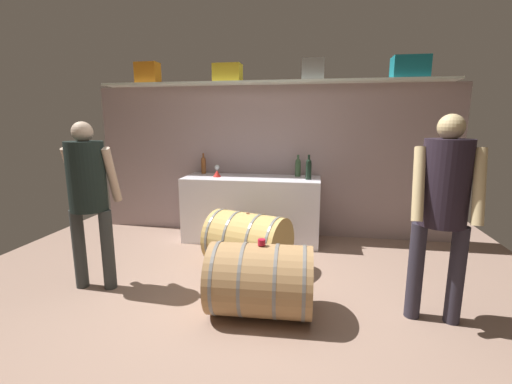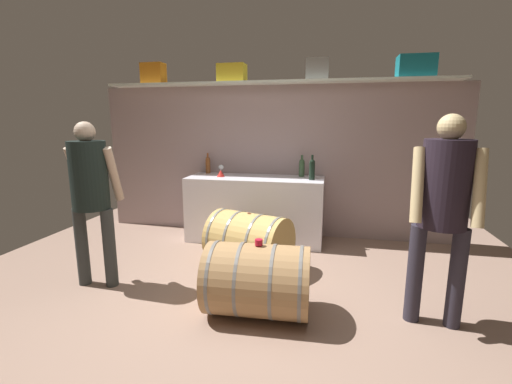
{
  "view_description": "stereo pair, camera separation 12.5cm",
  "coord_description": "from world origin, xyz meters",
  "px_view_note": "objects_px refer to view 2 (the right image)",
  "views": [
    {
      "loc": [
        0.67,
        -2.74,
        1.63
      ],
      "look_at": [
        0.08,
        0.63,
        0.94
      ],
      "focal_mm": 24.74,
      "sensor_mm": 36.0,
      "label": 1
    },
    {
      "loc": [
        0.8,
        -2.72,
        1.63
      ],
      "look_at": [
        0.08,
        0.63,
        0.94
      ],
      "focal_mm": 24.74,
      "sensor_mm": 36.0,
      "label": 2
    }
  ],
  "objects_px": {
    "toolcase_orange": "(153,74)",
    "winemaker_pouring": "(90,188)",
    "work_cabinet": "(255,209)",
    "wine_barrel_far": "(249,240)",
    "wine_bottle_amber": "(208,165)",
    "wine_bottle_dark": "(312,169)",
    "toolcase_teal": "(416,67)",
    "wine_glass": "(221,168)",
    "tasting_cup": "(259,242)",
    "visitor_tasting": "(444,200)",
    "toolcase_yellow": "(232,73)",
    "wine_barrel_near": "(258,280)",
    "red_funnel": "(221,173)",
    "toolcase_grey": "(317,69)",
    "wine_bottle_green": "(302,167)"
  },
  "relations": [
    {
      "from": "wine_barrel_near",
      "to": "visitor_tasting",
      "type": "bearing_deg",
      "value": 4.01
    },
    {
      "from": "wine_bottle_dark",
      "to": "work_cabinet",
      "type": "bearing_deg",
      "value": 176.01
    },
    {
      "from": "wine_barrel_near",
      "to": "wine_barrel_far",
      "type": "relative_size",
      "value": 0.88
    },
    {
      "from": "wine_bottle_amber",
      "to": "toolcase_yellow",
      "type": "bearing_deg",
      "value": 1.47
    },
    {
      "from": "wine_barrel_far",
      "to": "winemaker_pouring",
      "type": "distance_m",
      "value": 1.73
    },
    {
      "from": "wine_bottle_amber",
      "to": "wine_barrel_far",
      "type": "bearing_deg",
      "value": -52.98
    },
    {
      "from": "toolcase_yellow",
      "to": "wine_glass",
      "type": "relative_size",
      "value": 2.7
    },
    {
      "from": "wine_bottle_amber",
      "to": "wine_bottle_dark",
      "type": "bearing_deg",
      "value": -10.46
    },
    {
      "from": "wine_glass",
      "to": "tasting_cup",
      "type": "distance_m",
      "value": 2.31
    },
    {
      "from": "wine_bottle_dark",
      "to": "wine_glass",
      "type": "relative_size",
      "value": 2.33
    },
    {
      "from": "red_funnel",
      "to": "wine_barrel_far",
      "type": "distance_m",
      "value": 1.26
    },
    {
      "from": "toolcase_grey",
      "to": "wine_barrel_near",
      "type": "distance_m",
      "value": 2.94
    },
    {
      "from": "wine_bottle_amber",
      "to": "wine_barrel_near",
      "type": "bearing_deg",
      "value": -60.97
    },
    {
      "from": "toolcase_grey",
      "to": "wine_barrel_far",
      "type": "relative_size",
      "value": 0.28
    },
    {
      "from": "toolcase_yellow",
      "to": "wine_bottle_amber",
      "type": "xyz_separation_m",
      "value": [
        -0.38,
        -0.01,
        -1.27
      ]
    },
    {
      "from": "toolcase_yellow",
      "to": "wine_bottle_amber",
      "type": "height_order",
      "value": "toolcase_yellow"
    },
    {
      "from": "work_cabinet",
      "to": "wine_barrel_far",
      "type": "height_order",
      "value": "work_cabinet"
    },
    {
      "from": "red_funnel",
      "to": "toolcase_grey",
      "type": "bearing_deg",
      "value": 12.49
    },
    {
      "from": "toolcase_yellow",
      "to": "wine_glass",
      "type": "bearing_deg",
      "value": -154.41
    },
    {
      "from": "wine_bottle_amber",
      "to": "tasting_cup",
      "type": "distance_m",
      "value": 2.47
    },
    {
      "from": "work_cabinet",
      "to": "wine_bottle_green",
      "type": "bearing_deg",
      "value": 17.76
    },
    {
      "from": "toolcase_yellow",
      "to": "toolcase_teal",
      "type": "height_order",
      "value": "toolcase_teal"
    },
    {
      "from": "toolcase_orange",
      "to": "tasting_cup",
      "type": "bearing_deg",
      "value": -46.28
    },
    {
      "from": "wine_bottle_amber",
      "to": "red_funnel",
      "type": "distance_m",
      "value": 0.4
    },
    {
      "from": "winemaker_pouring",
      "to": "red_funnel",
      "type": "bearing_deg",
      "value": 59.48
    },
    {
      "from": "wine_glass",
      "to": "winemaker_pouring",
      "type": "bearing_deg",
      "value": -111.57
    },
    {
      "from": "work_cabinet",
      "to": "wine_bottle_amber",
      "type": "xyz_separation_m",
      "value": [
        -0.75,
        0.23,
        0.57
      ]
    },
    {
      "from": "toolcase_grey",
      "to": "winemaker_pouring",
      "type": "height_order",
      "value": "toolcase_grey"
    },
    {
      "from": "wine_bottle_green",
      "to": "wine_barrel_far",
      "type": "bearing_deg",
      "value": -112.6
    },
    {
      "from": "work_cabinet",
      "to": "wine_glass",
      "type": "height_order",
      "value": "wine_glass"
    },
    {
      "from": "red_funnel",
      "to": "wine_barrel_near",
      "type": "height_order",
      "value": "red_funnel"
    },
    {
      "from": "toolcase_yellow",
      "to": "red_funnel",
      "type": "xyz_separation_m",
      "value": [
        -0.1,
        -0.28,
        -1.35
      ]
    },
    {
      "from": "work_cabinet",
      "to": "wine_bottle_green",
      "type": "xyz_separation_m",
      "value": [
        0.61,
        0.2,
        0.57
      ]
    },
    {
      "from": "wine_bottle_green",
      "to": "red_funnel",
      "type": "distance_m",
      "value": 1.12
    },
    {
      "from": "wine_glass",
      "to": "red_funnel",
      "type": "bearing_deg",
      "value": -73.85
    },
    {
      "from": "toolcase_orange",
      "to": "winemaker_pouring",
      "type": "bearing_deg",
      "value": -80.9
    },
    {
      "from": "work_cabinet",
      "to": "wine_bottle_green",
      "type": "relative_size",
      "value": 6.23
    },
    {
      "from": "toolcase_orange",
      "to": "visitor_tasting",
      "type": "distance_m",
      "value": 4.14
    },
    {
      "from": "work_cabinet",
      "to": "wine_barrel_far",
      "type": "distance_m",
      "value": 0.97
    },
    {
      "from": "toolcase_grey",
      "to": "toolcase_teal",
      "type": "xyz_separation_m",
      "value": [
        1.2,
        0.0,
        -0.0
      ]
    },
    {
      "from": "winemaker_pouring",
      "to": "wine_barrel_near",
      "type": "bearing_deg",
      "value": -12.15
    },
    {
      "from": "toolcase_teal",
      "to": "wine_barrel_far",
      "type": "xyz_separation_m",
      "value": [
        -1.84,
        -1.19,
        -1.98
      ]
    },
    {
      "from": "work_cabinet",
      "to": "winemaker_pouring",
      "type": "xyz_separation_m",
      "value": [
        -1.27,
        -1.69,
        0.56
      ]
    },
    {
      "from": "work_cabinet",
      "to": "red_funnel",
      "type": "height_order",
      "value": "red_funnel"
    },
    {
      "from": "toolcase_teal",
      "to": "wine_bottle_amber",
      "type": "bearing_deg",
      "value": 179.56
    },
    {
      "from": "wine_glass",
      "to": "visitor_tasting",
      "type": "distance_m",
      "value": 3.07
    },
    {
      "from": "toolcase_grey",
      "to": "visitor_tasting",
      "type": "xyz_separation_m",
      "value": [
        1.08,
        -1.99,
        -1.26
      ]
    },
    {
      "from": "toolcase_yellow",
      "to": "toolcase_teal",
      "type": "xyz_separation_m",
      "value": [
        2.35,
        0.0,
        0.01
      ]
    },
    {
      "from": "visitor_tasting",
      "to": "red_funnel",
      "type": "bearing_deg",
      "value": -29.55
    },
    {
      "from": "wine_glass",
      "to": "red_funnel",
      "type": "xyz_separation_m",
      "value": [
        0.06,
        -0.21,
        -0.05
      ]
    }
  ]
}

